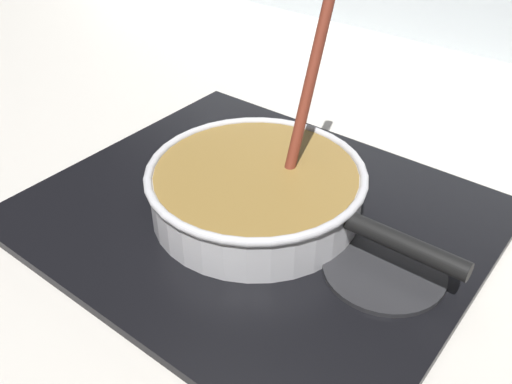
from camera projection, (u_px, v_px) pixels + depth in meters
ground at (177, 220)px, 0.76m from camera, size 2.40×1.60×0.04m
hob_plate at (256, 214)px, 0.73m from camera, size 0.56×0.48×0.01m
burner_ring at (256, 208)px, 0.73m from camera, size 0.19×0.19×0.01m
spare_burner at (384, 270)px, 0.63m from camera, size 0.14×0.14×0.01m
cooking_pan at (257, 189)px, 0.71m from camera, size 0.41×0.28×0.28m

